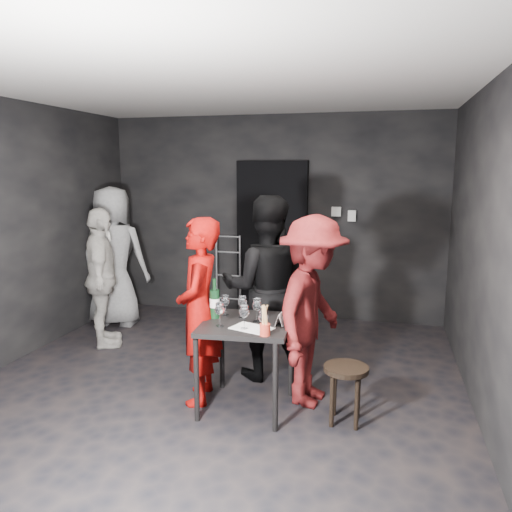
% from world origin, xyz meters
% --- Properties ---
extents(floor, '(4.50, 5.00, 0.02)m').
position_xyz_m(floor, '(0.00, 0.00, 0.00)').
color(floor, black).
rests_on(floor, ground).
extents(ceiling, '(4.50, 5.00, 0.02)m').
position_xyz_m(ceiling, '(0.00, 0.00, 2.70)').
color(ceiling, silver).
rests_on(ceiling, ground).
extents(wall_back, '(4.50, 0.04, 2.70)m').
position_xyz_m(wall_back, '(0.00, 2.50, 1.35)').
color(wall_back, black).
rests_on(wall_back, ground).
extents(wall_right, '(0.04, 5.00, 2.70)m').
position_xyz_m(wall_right, '(2.25, 0.00, 1.35)').
color(wall_right, black).
rests_on(wall_right, ground).
extents(doorway, '(0.95, 0.10, 2.10)m').
position_xyz_m(doorway, '(0.00, 2.44, 1.05)').
color(doorway, black).
rests_on(doorway, ground).
extents(wallbox_upper, '(0.12, 0.06, 0.12)m').
position_xyz_m(wallbox_upper, '(0.85, 2.45, 1.45)').
color(wallbox_upper, '#B7B7B2').
rests_on(wallbox_upper, wall_back).
extents(wallbox_lower, '(0.10, 0.06, 0.14)m').
position_xyz_m(wallbox_lower, '(1.05, 2.45, 1.40)').
color(wallbox_lower, '#B7B7B2').
rests_on(wallbox_lower, wall_back).
extents(hand_truck, '(0.37, 0.32, 1.11)m').
position_xyz_m(hand_truck, '(-0.58, 2.28, 0.21)').
color(hand_truck, '#B2B2B7').
rests_on(hand_truck, floor).
extents(tasting_table, '(0.72, 0.72, 0.75)m').
position_xyz_m(tasting_table, '(0.39, -0.24, 0.65)').
color(tasting_table, black).
rests_on(tasting_table, floor).
extents(stool, '(0.35, 0.35, 0.47)m').
position_xyz_m(stool, '(1.22, -0.29, 0.38)').
color(stool, black).
rests_on(stool, floor).
extents(server_red, '(0.54, 0.70, 1.71)m').
position_xyz_m(server_red, '(-0.04, -0.19, 0.85)').
color(server_red, '#9A0705').
rests_on(server_red, floor).
extents(woman_black, '(1.10, 0.76, 2.05)m').
position_xyz_m(woman_black, '(0.39, 0.45, 1.03)').
color(woman_black, black).
rests_on(woman_black, floor).
extents(man_maroon, '(0.74, 1.22, 1.76)m').
position_xyz_m(man_maroon, '(0.90, 0.01, 0.88)').
color(man_maroon, maroon).
rests_on(man_maroon, floor).
extents(bystander_cream, '(0.88, 1.07, 1.65)m').
position_xyz_m(bystander_cream, '(-1.58, 0.80, 0.83)').
color(bystander_cream, silver).
rests_on(bystander_cream, floor).
extents(bystander_grey, '(1.08, 0.65, 2.11)m').
position_xyz_m(bystander_grey, '(-1.86, 1.55, 1.06)').
color(bystander_grey, gray).
rests_on(bystander_grey, floor).
extents(tasting_mat, '(0.37, 0.30, 0.00)m').
position_xyz_m(tasting_mat, '(0.48, -0.39, 0.75)').
color(tasting_mat, white).
rests_on(tasting_mat, tasting_table).
extents(wine_glass_a, '(0.09, 0.09, 0.22)m').
position_xyz_m(wine_glass_a, '(0.22, -0.40, 0.86)').
color(wine_glass_a, white).
rests_on(wine_glass_a, tasting_table).
extents(wine_glass_b, '(0.10, 0.10, 0.20)m').
position_xyz_m(wine_glass_b, '(0.17, -0.11, 0.85)').
color(wine_glass_b, white).
rests_on(wine_glass_b, tasting_table).
extents(wine_glass_c, '(0.10, 0.10, 0.21)m').
position_xyz_m(wine_glass_c, '(0.33, -0.13, 0.85)').
color(wine_glass_c, white).
rests_on(wine_glass_c, tasting_table).
extents(wine_glass_d, '(0.10, 0.10, 0.21)m').
position_xyz_m(wine_glass_d, '(0.43, -0.42, 0.86)').
color(wine_glass_d, white).
rests_on(wine_glass_d, tasting_table).
extents(wine_glass_e, '(0.10, 0.10, 0.20)m').
position_xyz_m(wine_glass_e, '(0.59, -0.48, 0.85)').
color(wine_glass_e, white).
rests_on(wine_glass_e, tasting_table).
extents(wine_glass_f, '(0.09, 0.09, 0.22)m').
position_xyz_m(wine_glass_f, '(0.48, -0.21, 0.86)').
color(wine_glass_f, white).
rests_on(wine_glass_f, tasting_table).
extents(wine_bottle, '(0.08, 0.08, 0.34)m').
position_xyz_m(wine_bottle, '(0.10, -0.19, 0.88)').
color(wine_bottle, black).
rests_on(wine_bottle, tasting_table).
extents(breadstick_cup, '(0.08, 0.08, 0.25)m').
position_xyz_m(breadstick_cup, '(0.62, -0.52, 0.86)').
color(breadstick_cup, red).
rests_on(breadstick_cup, tasting_table).
extents(reserved_card, '(0.08, 0.13, 0.10)m').
position_xyz_m(reserved_card, '(0.67, -0.24, 0.80)').
color(reserved_card, white).
rests_on(reserved_card, tasting_table).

